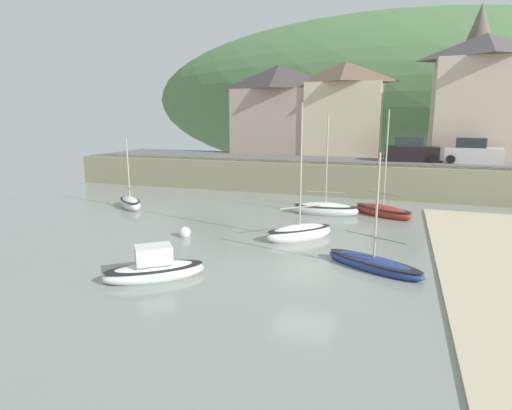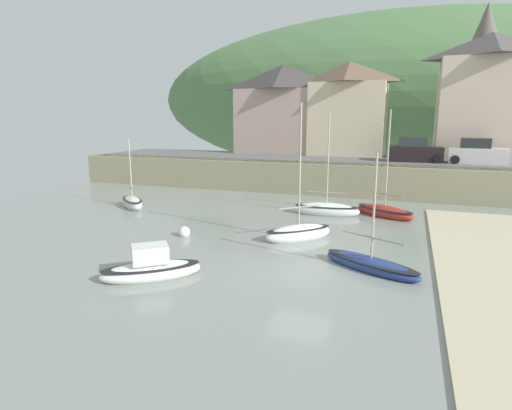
# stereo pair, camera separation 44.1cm
# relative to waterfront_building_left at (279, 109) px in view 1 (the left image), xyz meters

# --- Properties ---
(quay_seawall) EXTENTS (48.00, 9.40, 2.40)m
(quay_seawall) POSITION_rel_waterfront_building_left_xyz_m (8.23, -7.70, -5.33)
(quay_seawall) COLOR gray
(quay_seawall) RESTS_ON ground
(hillside_backdrop) EXTENTS (80.00, 44.00, 24.48)m
(hillside_backdrop) POSITION_rel_waterfront_building_left_xyz_m (11.18, 30.00, 1.88)
(hillside_backdrop) COLOR #4F7546
(hillside_backdrop) RESTS_ON ground
(waterfront_building_left) EXTENTS (8.94, 4.63, 8.40)m
(waterfront_building_left) POSITION_rel_waterfront_building_left_xyz_m (0.00, 0.00, 0.00)
(waterfront_building_left) COLOR tan
(waterfront_building_left) RESTS_ON ground
(waterfront_building_centre) EXTENTS (7.01, 5.00, 8.47)m
(waterfront_building_centre) POSITION_rel_waterfront_building_left_xyz_m (6.34, -0.00, 0.03)
(waterfront_building_centre) COLOR beige
(waterfront_building_centre) RESTS_ON ground
(waterfront_building_right) EXTENTS (7.83, 6.26, 10.28)m
(waterfront_building_right) POSITION_rel_waterfront_building_left_xyz_m (17.73, 0.00, 0.93)
(waterfront_building_right) COLOR beige
(waterfront_building_right) RESTS_ON ground
(church_with_spire) EXTENTS (3.00, 3.00, 13.48)m
(church_with_spire) POSITION_rel_waterfront_building_left_xyz_m (17.67, 4.00, 2.66)
(church_with_spire) COLOR gray
(church_with_spire) RESTS_ON ground
(rowboat_small_beached) EXTENTS (3.34, 3.25, 6.81)m
(rowboat_small_beached) POSITION_rel_waterfront_building_left_xyz_m (7.08, -21.12, -6.35)
(rowboat_small_beached) COLOR white
(rowboat_small_beached) RESTS_ON ground
(fishing_boat_green) EXTENTS (3.06, 2.91, 4.79)m
(fishing_boat_green) POSITION_rel_waterfront_building_left_xyz_m (-5.24, -17.53, -6.38)
(fishing_boat_green) COLOR silver
(fishing_boat_green) RESTS_ON ground
(sailboat_nearest_shore) EXTENTS (3.74, 3.35, 1.45)m
(sailboat_nearest_shore) POSITION_rel_waterfront_building_left_xyz_m (3.10, -27.99, -6.34)
(sailboat_nearest_shore) COLOR white
(sailboat_nearest_shore) RESTS_ON ground
(sailboat_white_hull) EXTENTS (4.26, 2.95, 4.78)m
(sailboat_white_hull) POSITION_rel_waterfront_building_left_xyz_m (10.83, -24.35, -6.46)
(sailboat_white_hull) COLOR navy
(sailboat_white_hull) RESTS_ON ground
(sailboat_tall_mast) EXTENTS (4.11, 1.49, 6.35)m
(sailboat_tall_mast) POSITION_rel_waterfront_building_left_xyz_m (7.37, -15.30, -6.37)
(sailboat_tall_mast) COLOR white
(sailboat_tall_mast) RESTS_ON ground
(dinghy_open_wooden) EXTENTS (4.03, 3.21, 6.55)m
(dinghy_open_wooden) POSITION_rel_waterfront_building_left_xyz_m (10.78, -14.52, -6.39)
(dinghy_open_wooden) COLOR #A12B21
(dinghy_open_wooden) RESTS_ON ground
(parked_car_near_slipway) EXTENTS (4.18, 1.91, 1.95)m
(parked_car_near_slipway) POSITION_rel_waterfront_building_left_xyz_m (12.35, -4.50, -3.48)
(parked_car_near_slipway) COLOR black
(parked_car_near_slipway) RESTS_ON ground
(parked_car_by_wall) EXTENTS (4.25, 2.10, 1.95)m
(parked_car_by_wall) POSITION_rel_waterfront_building_left_xyz_m (16.87, -4.50, -3.48)
(parked_car_by_wall) COLOR silver
(parked_car_by_wall) RESTS_ON ground
(mooring_buoy) EXTENTS (0.62, 0.62, 0.62)m
(mooring_buoy) POSITION_rel_waterfront_building_left_xyz_m (1.45, -22.51, -6.50)
(mooring_buoy) COLOR silver
(mooring_buoy) RESTS_ON ground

